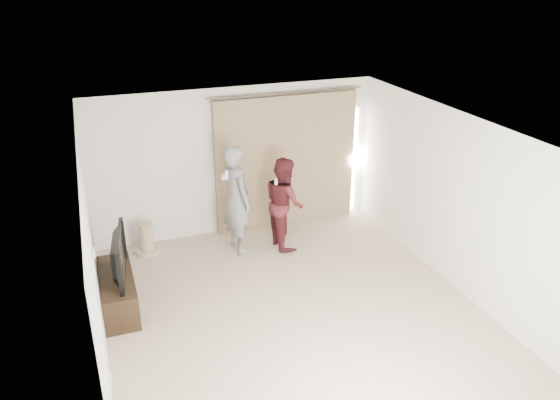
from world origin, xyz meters
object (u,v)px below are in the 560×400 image
(tv_console, at_px, (118,292))
(person_woman, at_px, (284,203))
(tv, at_px, (113,256))
(person_man, at_px, (237,199))

(tv_console, height_order, person_woman, person_woman)
(tv_console, distance_m, tv, 0.57)
(person_man, relative_size, person_woman, 1.17)
(tv_console, relative_size, person_woman, 0.84)
(tv, distance_m, person_man, 2.31)
(tv, height_order, person_woman, person_woman)
(person_woman, bearing_deg, person_man, 172.37)
(tv_console, height_order, person_man, person_man)
(tv, relative_size, person_man, 0.60)
(tv_console, bearing_deg, person_man, 27.60)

